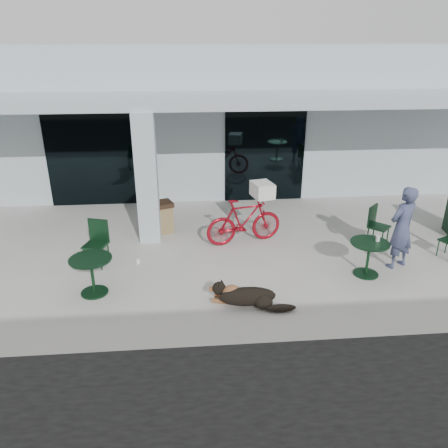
{
  "coord_description": "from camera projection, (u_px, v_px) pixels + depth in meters",
  "views": [
    {
      "loc": [
        -0.52,
        -7.77,
        4.61
      ],
      "look_at": [
        0.21,
        0.74,
        1.0
      ],
      "focal_mm": 35.0,
      "sensor_mm": 36.0,
      "label": 1
    }
  ],
  "objects": [
    {
      "name": "storefront_glass_right",
      "position": [
        265.0,
        157.0,
        13.15
      ],
      "size": [
        2.4,
        0.06,
        2.7
      ],
      "primitive_type": "cube",
      "color": "black",
      "rests_on": "ground"
    },
    {
      "name": "cafe_table_near",
      "position": [
        93.0,
        276.0,
        8.47
      ],
      "size": [
        1.01,
        1.01,
        0.77
      ],
      "primitive_type": null,
      "rotation": [
        0.0,
        0.0,
        -0.27
      ],
      "color": "#12341C",
      "rests_on": "ground"
    },
    {
      "name": "column",
      "position": [
        147.0,
        179.0,
        10.35
      ],
      "size": [
        0.5,
        0.5,
        3.12
      ],
      "primitive_type": "cube",
      "color": "#AFBEC6",
      "rests_on": "ground"
    },
    {
      "name": "cafe_chair_near",
      "position": [
        95.0,
        244.0,
        9.48
      ],
      "size": [
        0.59,
        0.62,
        1.02
      ],
      "primitive_type": null,
      "rotation": [
        0.0,
        0.0,
        -0.3
      ],
      "color": "#12341C",
      "rests_on": "ground"
    },
    {
      "name": "storefront_glass_left",
      "position": [
        96.0,
        161.0,
        12.76
      ],
      "size": [
        2.8,
        0.06,
        2.7
      ],
      "primitive_type": "cube",
      "color": "black",
      "rests_on": "ground"
    },
    {
      "name": "cafe_table_far",
      "position": [
        368.0,
        259.0,
        9.15
      ],
      "size": [
        1.02,
        1.02,
        0.76
      ],
      "primitive_type": null,
      "rotation": [
        0.0,
        0.0,
        -0.32
      ],
      "color": "#12341C",
      "rests_on": "ground"
    },
    {
      "name": "laundry_basket",
      "position": [
        262.0,
        190.0,
        10.39
      ],
      "size": [
        0.57,
        0.68,
        0.35
      ],
      "primitive_type": "cube",
      "rotation": [
        0.0,
        0.0,
        1.8
      ],
      "color": "white",
      "rests_on": "bicycle"
    },
    {
      "name": "person",
      "position": [
        402.0,
        228.0,
        9.29
      ],
      "size": [
        0.79,
        0.68,
        1.83
      ],
      "primitive_type": "imported",
      "rotation": [
        0.0,
        0.0,
        3.58
      ],
      "color": "#3F466A",
      "rests_on": "ground"
    },
    {
      "name": "cup_near_dog",
      "position": [
        138.0,
        261.0,
        9.73
      ],
      "size": [
        0.1,
        0.1,
        0.11
      ],
      "primitive_type": "cylinder",
      "rotation": [
        0.0,
        0.0,
        -0.25
      ],
      "color": "white",
      "rests_on": "ground"
    },
    {
      "name": "ground",
      "position": [
        217.0,
        283.0,
        8.97
      ],
      "size": [
        80.0,
        80.0,
        0.0
      ],
      "primitive_type": "plane",
      "color": "#B8B7AE",
      "rests_on": "ground"
    },
    {
      "name": "bicycle",
      "position": [
        244.0,
        221.0,
        10.55
      ],
      "size": [
        1.97,
        0.96,
        1.14
      ],
      "primitive_type": "imported",
      "rotation": [
        0.0,
        0.0,
        1.8
      ],
      "color": "maroon",
      "rests_on": "ground"
    },
    {
      "name": "dog",
      "position": [
        248.0,
        295.0,
        8.15
      ],
      "size": [
        1.29,
        0.79,
        0.41
      ],
      "primitive_type": null,
      "rotation": [
        0.0,
        0.0,
        -0.33
      ],
      "color": "black",
      "rests_on": "ground"
    },
    {
      "name": "building",
      "position": [
        200.0,
        110.0,
        15.89
      ],
      "size": [
        22.0,
        7.0,
        4.5
      ],
      "primitive_type": "cube",
      "color": "#AFBEC6",
      "rests_on": "ground"
    },
    {
      "name": "cafe_chair_far_a",
      "position": [
        379.0,
        226.0,
        10.47
      ],
      "size": [
        0.65,
        0.65,
        0.97
      ],
      "primitive_type": null,
      "rotation": [
        0.0,
        0.0,
        0.78
      ],
      "color": "#12341C",
      "rests_on": "ground"
    },
    {
      "name": "cup_on_table",
      "position": [
        378.0,
        238.0,
        9.04
      ],
      "size": [
        0.11,
        0.11,
        0.12
      ],
      "primitive_type": "cylinder",
      "rotation": [
        0.0,
        0.0,
        -0.32
      ],
      "color": "white",
      "rests_on": "cafe_table_far"
    },
    {
      "name": "overhang",
      "position": [
        206.0,
        100.0,
        11.02
      ],
      "size": [
        22.0,
        2.8,
        0.18
      ],
      "primitive_type": "cube",
      "color": "#AFBEC6",
      "rests_on": "column"
    },
    {
      "name": "trash_receptacle",
      "position": [
        163.0,
        217.0,
        11.21
      ],
      "size": [
        0.62,
        0.62,
        0.82
      ],
      "primitive_type": null,
      "rotation": [
        0.0,
        0.0,
        0.36
      ],
      "color": "olive",
      "rests_on": "ground"
    }
  ]
}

